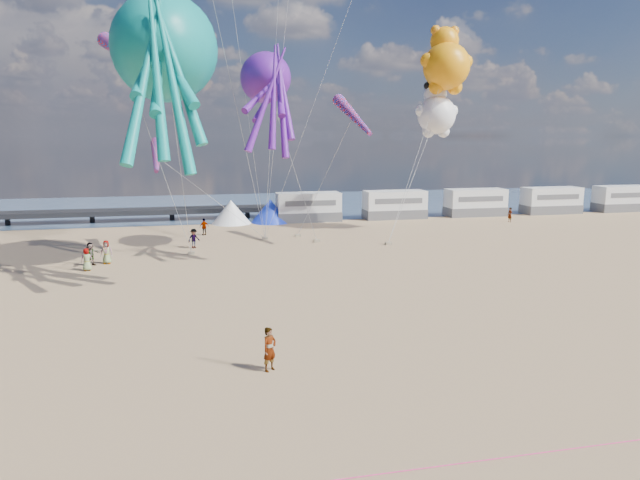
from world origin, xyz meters
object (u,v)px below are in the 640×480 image
at_px(beachgoer_2, 194,238).
at_px(beachgoer_6, 87,259).
at_px(beachgoer_0, 106,252).
at_px(sandbag_d, 298,236).
at_px(motorhome_1, 395,205).
at_px(beachgoer_4, 90,254).
at_px(kite_octopus_teal, 165,49).
at_px(tent_blue, 270,211).
at_px(sandbag_a, 191,253).
at_px(kite_octopus_purple, 265,78).
at_px(standing_person, 270,349).
at_px(sandbag_c, 388,243).
at_px(windsock_right, 156,156).
at_px(motorhome_4, 622,198).
at_px(sandbag_e, 265,238).
at_px(windsock_mid, 353,116).
at_px(beachgoer_3, 204,227).
at_px(kite_teddy_orange, 446,66).
at_px(sandbag_b, 317,241).
at_px(beachgoer_5, 510,215).
at_px(motorhome_3, 551,200).
at_px(motorhome_0, 308,207).
at_px(motorhome_2, 475,202).
at_px(tent_white, 231,212).
at_px(windsock_left, 120,51).
at_px(kite_panda, 437,115).

distance_m(beachgoer_2, beachgoer_6, 9.44).
height_order(beachgoer_0, sandbag_d, beachgoer_0).
distance_m(motorhome_1, beachgoer_2, 24.60).
relative_size(beachgoer_4, kite_octopus_teal, 0.12).
xyz_separation_m(tent_blue, beachgoer_6, (-14.69, -18.77, -0.44)).
relative_size(motorhome_1, beachgoer_2, 4.23).
bearing_deg(beachgoer_2, sandbag_a, -123.24).
relative_size(tent_blue, kite_octopus_purple, 0.40).
distance_m(beachgoer_6, sandbag_a, 7.81).
distance_m(standing_person, beachgoer_0, 22.53).
bearing_deg(sandbag_a, sandbag_c, 1.82).
xyz_separation_m(motorhome_1, beachgoer_0, (-27.21, -16.84, -0.67)).
bearing_deg(sandbag_a, windsock_right, 133.09).
xyz_separation_m(motorhome_4, sandbag_e, (-43.79, -9.87, -1.39)).
bearing_deg(windsock_right, beachgoer_0, -129.05).
xyz_separation_m(motorhome_1, windsock_mid, (-8.58, -13.63, 8.86)).
relative_size(motorhome_4, beachgoer_3, 4.33).
bearing_deg(windsock_mid, beachgoer_0, -179.22).
bearing_deg(windsock_mid, motorhome_1, 48.82).
bearing_deg(windsock_mid, sandbag_d, 119.92).
height_order(beachgoer_2, kite_teddy_orange, kite_teddy_orange).
xyz_separation_m(sandbag_b, kite_octopus_teal, (-11.41, -6.42, 14.22)).
relative_size(beachgoer_3, kite_octopus_teal, 0.11).
height_order(tent_blue, beachgoer_5, tent_blue).
bearing_deg(motorhome_3, sandbag_d, -163.84).
bearing_deg(sandbag_b, beachgoer_6, -158.18).
bearing_deg(motorhome_0, sandbag_d, -106.98).
bearing_deg(motorhome_4, motorhome_3, 180.00).
height_order(motorhome_1, standing_person, motorhome_1).
xyz_separation_m(motorhome_0, beachgoer_2, (-11.75, -12.37, -0.72)).
distance_m(standing_person, sandbag_b, 26.71).
bearing_deg(motorhome_3, standing_person, -134.92).
bearing_deg(motorhome_4, tent_blue, 180.00).
bearing_deg(motorhome_2, motorhome_4, 0.00).
relative_size(standing_person, sandbag_b, 3.41).
height_order(tent_blue, sandbag_a, tent_blue).
bearing_deg(tent_white, tent_blue, 0.00).
relative_size(sandbag_e, kite_teddy_orange, 0.07).
bearing_deg(motorhome_1, motorhome_0, 180.00).
bearing_deg(beachgoer_3, sandbag_c, 126.50).
bearing_deg(tent_white, sandbag_d, -59.99).
xyz_separation_m(tent_white, beachgoer_0, (-9.71, -16.84, -0.37)).
distance_m(beachgoer_6, windsock_mid, 22.43).
relative_size(motorhome_2, sandbag_c, 13.20).
xyz_separation_m(standing_person, beachgoer_0, (-8.69, 20.79, -0.02)).
xyz_separation_m(beachgoer_6, windsock_right, (4.39, 6.41, 6.51)).
height_order(sandbag_a, windsock_left, windsock_left).
height_order(tent_blue, kite_panda, kite_panda).
bearing_deg(kite_teddy_orange, sandbag_d, -179.60).
bearing_deg(motorhome_0, kite_teddy_orange, -44.89).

